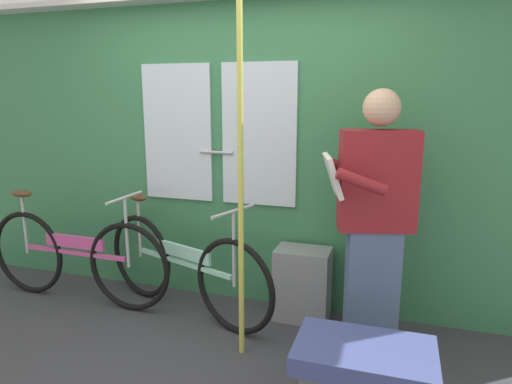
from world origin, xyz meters
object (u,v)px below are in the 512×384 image
at_px(bicycle_near_door, 183,267).
at_px(bench_seat_corner, 363,383).
at_px(passenger_reading_newspaper, 374,219).
at_px(handrail_pole, 241,177).
at_px(bicycle_leaning_behind, 75,257).
at_px(trash_bin_by_wall, 302,284).

bearing_deg(bicycle_near_door, bench_seat_corner, -11.36).
distance_m(passenger_reading_newspaper, handrail_pole, 0.89).
bearing_deg(bench_seat_corner, bicycle_leaning_behind, 162.03).
bearing_deg(bicycle_leaning_behind, bicycle_near_door, 6.42).
xyz_separation_m(handrail_pole, bench_seat_corner, (0.82, -0.45, -0.95)).
height_order(handrail_pole, bench_seat_corner, handrail_pole).
height_order(bicycle_leaning_behind, handrail_pole, handrail_pole).
distance_m(bicycle_near_door, bicycle_leaning_behind, 0.94).
bearing_deg(bench_seat_corner, bicycle_near_door, 149.39).
height_order(bicycle_leaning_behind, bench_seat_corner, bicycle_leaning_behind).
xyz_separation_m(bicycle_near_door, bench_seat_corner, (1.45, -0.86, -0.14)).
height_order(bicycle_leaning_behind, passenger_reading_newspaper, passenger_reading_newspaper).
relative_size(bicycle_near_door, bench_seat_corner, 2.36).
relative_size(bicycle_near_door, bicycle_leaning_behind, 0.95).
bearing_deg(trash_bin_by_wall, handrail_pole, -115.26).
relative_size(bicycle_near_door, trash_bin_by_wall, 2.98).
height_order(passenger_reading_newspaper, handrail_pole, handrail_pole).
relative_size(bicycle_leaning_behind, passenger_reading_newspaper, 1.01).
bearing_deg(trash_bin_by_wall, passenger_reading_newspaper, -30.20).
bearing_deg(passenger_reading_newspaper, handrail_pole, 5.71).
distance_m(passenger_reading_newspaper, trash_bin_by_wall, 0.87).
relative_size(trash_bin_by_wall, handrail_pole, 0.23).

